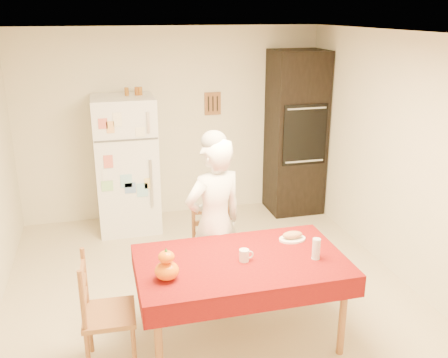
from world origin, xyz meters
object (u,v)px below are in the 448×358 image
object	(u,v)px
chair_left	(100,309)
wine_glass	(316,249)
pumpkin_lower	(167,271)
bread_plate	(292,239)
dining_table	(241,267)
coffee_mug	(244,255)
chair_far	(214,247)
refrigerator	(126,164)
seated_woman	(214,223)
oven_cabinet	(296,133)

from	to	relation	value
chair_left	wine_glass	distance (m)	1.77
pumpkin_lower	bread_plate	xyz separation A→B (m)	(1.17, 0.39, -0.06)
pumpkin_lower	dining_table	bearing A→B (deg)	14.09
chair_left	bread_plate	world-z (taller)	chair_left
chair_left	coffee_mug	size ratio (longest dim) A/B	9.50
chair_far	chair_left	bearing A→B (deg)	-138.20
refrigerator	pumpkin_lower	xyz separation A→B (m)	(0.11, -2.77, -0.02)
seated_woman	bread_plate	distance (m)	0.73
wine_glass	bread_plate	bearing A→B (deg)	98.56
chair_far	pumpkin_lower	world-z (taller)	chair_far
chair_far	bread_plate	world-z (taller)	chair_far
chair_far	dining_table	bearing A→B (deg)	-81.19
seated_woman	chair_far	bearing A→B (deg)	-117.27
chair_far	bread_plate	xyz separation A→B (m)	(0.59, -0.54, 0.26)
refrigerator	oven_cabinet	size ratio (longest dim) A/B	0.77
seated_woman	wine_glass	distance (m)	1.02
refrigerator	chair_left	xyz separation A→B (m)	(-0.41, -2.65, -0.34)
pumpkin_lower	oven_cabinet	bearing A→B (deg)	52.30
dining_table	chair_far	world-z (taller)	chair_far
refrigerator	seated_woman	distance (m)	2.08
chair_left	dining_table	bearing A→B (deg)	-85.64
chair_far	seated_woman	distance (m)	0.34
dining_table	oven_cabinet	bearing A→B (deg)	59.79
bread_plate	pumpkin_lower	bearing A→B (deg)	-161.43
chair_left	pumpkin_lower	world-z (taller)	chair_left
pumpkin_lower	bread_plate	distance (m)	1.23
chair_left	bread_plate	bearing A→B (deg)	-78.36
refrigerator	seated_woman	size ratio (longest dim) A/B	1.04
seated_woman	wine_glass	xyz separation A→B (m)	(0.67, -0.77, 0.03)
oven_cabinet	bread_plate	world-z (taller)	oven_cabinet
coffee_mug	bread_plate	xyz separation A→B (m)	(0.52, 0.26, -0.04)
coffee_mug	wine_glass	world-z (taller)	wine_glass
chair_far	refrigerator	bearing A→B (deg)	115.61
oven_cabinet	pumpkin_lower	xyz separation A→B (m)	(-2.17, -2.81, -0.27)
chair_far	coffee_mug	size ratio (longest dim) A/B	9.50
dining_table	wine_glass	bearing A→B (deg)	-12.87
dining_table	chair_left	world-z (taller)	chair_left
oven_cabinet	pumpkin_lower	bearing A→B (deg)	-127.70
oven_cabinet	pumpkin_lower	distance (m)	3.57
chair_left	coffee_mug	world-z (taller)	chair_left
dining_table	wine_glass	world-z (taller)	wine_glass
coffee_mug	wine_glass	distance (m)	0.59
coffee_mug	pumpkin_lower	xyz separation A→B (m)	(-0.64, -0.13, 0.02)
refrigerator	pumpkin_lower	distance (m)	2.77
coffee_mug	bread_plate	size ratio (longest dim) A/B	0.42
wine_glass	bread_plate	distance (m)	0.38
chair_far	chair_left	world-z (taller)	same
chair_far	coffee_mug	xyz separation A→B (m)	(0.06, -0.80, 0.30)
refrigerator	bread_plate	distance (m)	2.69
refrigerator	oven_cabinet	world-z (taller)	oven_cabinet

